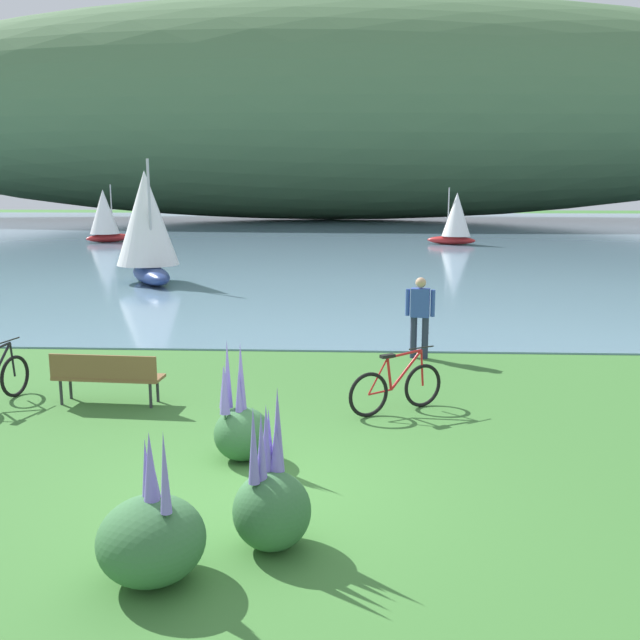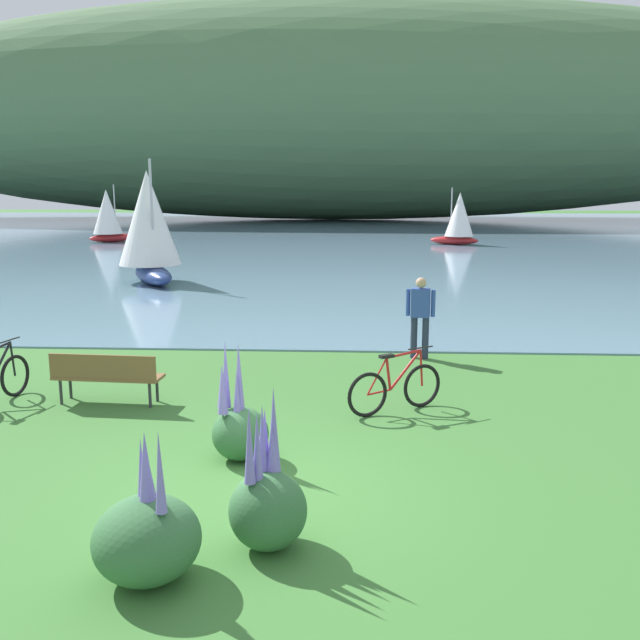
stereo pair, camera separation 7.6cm
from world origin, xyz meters
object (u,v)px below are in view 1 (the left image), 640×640
at_px(sailboat_toward_hillside, 105,215).
at_px(sailboat_far_off, 456,218).
at_px(park_bench_near_camera, 107,374).
at_px(person_at_shoreline, 420,312).
at_px(bicycle_beside_path, 397,388).
at_px(sailboat_nearest_to_shore, 147,226).

distance_m(sailboat_toward_hillside, sailboat_far_off, 22.17).
bearing_deg(park_bench_near_camera, sailboat_toward_hillside, 109.65).
bearing_deg(person_at_shoreline, sailboat_far_off, 80.30).
relative_size(park_bench_near_camera, sailboat_toward_hillside, 0.50).
height_order(bicycle_beside_path, sailboat_far_off, sailboat_far_off).
relative_size(person_at_shoreline, sailboat_toward_hillside, 0.47).
xyz_separation_m(sailboat_nearest_to_shore, sailboat_far_off, (13.88, 17.86, -0.48)).
height_order(person_at_shoreline, sailboat_far_off, sailboat_far_off).
distance_m(park_bench_near_camera, sailboat_far_off, 33.88).
bearing_deg(person_at_shoreline, bicycle_beside_path, -101.05).
bearing_deg(sailboat_far_off, park_bench_near_camera, -107.83).
bearing_deg(bicycle_beside_path, park_bench_near_camera, 178.27).
relative_size(person_at_shoreline, sailboat_nearest_to_shore, 0.38).
bearing_deg(bicycle_beside_path, person_at_shoreline, 78.95).
height_order(bicycle_beside_path, person_at_shoreline, person_at_shoreline).
bearing_deg(sailboat_far_off, sailboat_nearest_to_shore, -127.84).
bearing_deg(bicycle_beside_path, sailboat_nearest_to_shore, 119.63).
relative_size(bicycle_beside_path, sailboat_toward_hillside, 0.42).
height_order(park_bench_near_camera, sailboat_nearest_to_shore, sailboat_nearest_to_shore).
bearing_deg(park_bench_near_camera, bicycle_beside_path, -1.73).
distance_m(sailboat_nearest_to_shore, sailboat_toward_hillside, 20.39).
distance_m(bicycle_beside_path, sailboat_far_off, 32.88).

